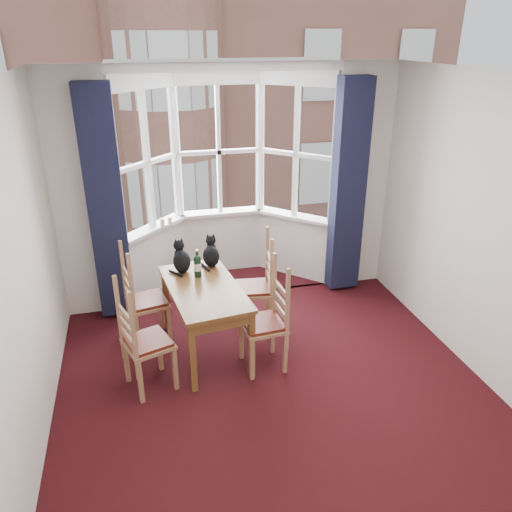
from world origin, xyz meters
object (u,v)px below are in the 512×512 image
object	(u,v)px
dining_table	(204,296)
chair_left_far	(139,304)
candle_short	(170,221)
chair_right_far	(261,289)
cat_left	(182,259)
chair_left_near	(139,346)
cat_right	(211,254)
candle_tall	(162,222)
chair_right_near	(272,323)
wine_bottle	(197,265)

from	to	relation	value
dining_table	chair_left_far	distance (m)	0.75
chair_left_far	candle_short	world-z (taller)	candle_short
chair_left_far	chair_right_far	distance (m)	1.34
candle_short	cat_left	bearing A→B (deg)	-88.94
dining_table	chair_left_near	bearing A→B (deg)	-145.51
dining_table	candle_short	distance (m)	1.59
cat_right	candle_tall	distance (m)	1.13
chair_right_near	cat_left	world-z (taller)	cat_left
chair_right_near	chair_right_far	size ratio (longest dim) A/B	1.00
cat_left	wine_bottle	world-z (taller)	cat_left
chair_left_far	cat_left	xyz separation A→B (m)	(0.48, 0.09, 0.42)
chair_left_far	cat_right	size ratio (longest dim) A/B	2.65
chair_left_near	chair_right_near	size ratio (longest dim) A/B	1.00
chair_right_near	candle_short	xyz separation A→B (m)	(-0.79, 1.94, 0.45)
chair_left_far	candle_tall	size ratio (longest dim) A/B	8.95
dining_table	chair_left_far	xyz separation A→B (m)	(-0.65, 0.32, -0.18)
chair_right_far	candle_short	xyz separation A→B (m)	(-0.87, 1.21, 0.45)
chair_right_near	cat_left	bearing A→B (deg)	133.83
dining_table	wine_bottle	distance (m)	0.34
cat_right	candle_short	size ratio (longest dim) A/B	3.42
wine_bottle	chair_left_near	bearing A→B (deg)	-132.67
dining_table	cat_right	world-z (taller)	cat_right
dining_table	chair_left_far	size ratio (longest dim) A/B	1.46
chair_left_near	candle_tall	xyz separation A→B (m)	(0.39, 1.99, 0.45)
chair_right_far	wine_bottle	size ratio (longest dim) A/B	3.06
cat_left	candle_tall	world-z (taller)	cat_left
chair_right_far	wine_bottle	distance (m)	0.83
candle_tall	dining_table	bearing A→B (deg)	-79.30
chair_right_near	cat_right	size ratio (longest dim) A/B	2.65
wine_bottle	dining_table	bearing A→B (deg)	-84.38
candle_tall	candle_short	xyz separation A→B (m)	(0.10, 0.03, -0.00)
wine_bottle	cat_right	bearing A→B (deg)	53.22
dining_table	cat_right	size ratio (longest dim) A/B	3.85
chair_right_near	dining_table	bearing A→B (deg)	147.34
chair_left_far	chair_right_far	world-z (taller)	same
chair_left_far	chair_right_near	size ratio (longest dim) A/B	1.00
wine_bottle	candle_tall	size ratio (longest dim) A/B	2.92
candle_tall	cat_left	bearing A→B (deg)	-83.91
chair_left_far	cat_right	bearing A→B (deg)	11.33
chair_right_near	wine_bottle	world-z (taller)	wine_bottle
chair_right_far	cat_right	world-z (taller)	cat_right
chair_left_near	chair_left_far	xyz separation A→B (m)	(0.03, 0.79, 0.00)
candle_tall	wine_bottle	bearing A→B (deg)	-78.35
chair_left_far	chair_right_far	bearing A→B (deg)	0.78
wine_bottle	chair_right_far	bearing A→B (deg)	7.88
cat_right	wine_bottle	xyz separation A→B (m)	(-0.18, -0.24, -0.00)
chair_right_far	cat_left	bearing A→B (deg)	175.01
cat_left	chair_left_far	bearing A→B (deg)	-169.17
wine_bottle	candle_short	distance (m)	1.32
chair_right_far	wine_bottle	bearing A→B (deg)	-172.12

